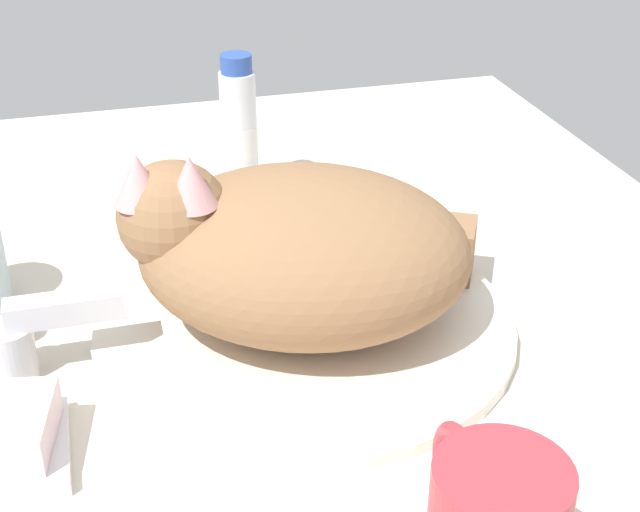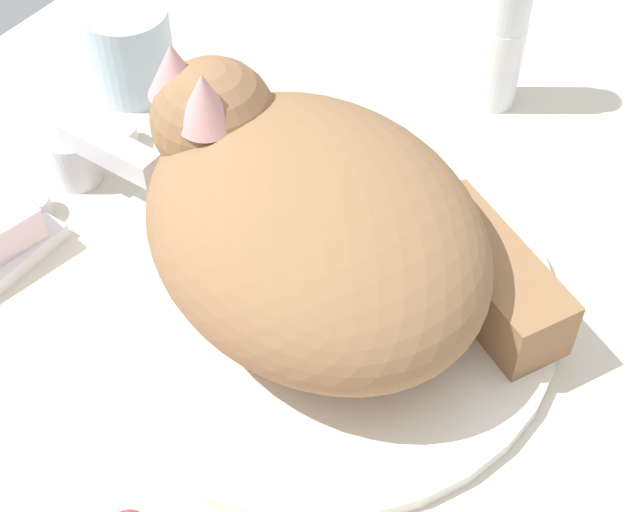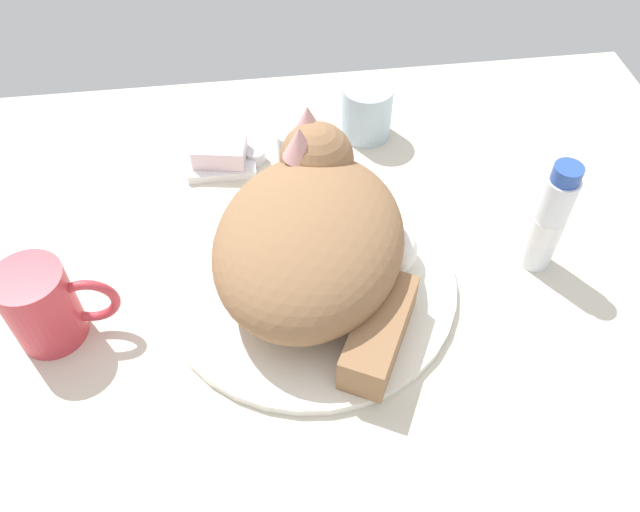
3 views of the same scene
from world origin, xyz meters
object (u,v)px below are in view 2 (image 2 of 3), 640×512
faucet (86,159)px  rinse_cup (131,51)px  cat (311,220)px  toothpaste_bottle (506,32)px

faucet → rinse_cup: (11.00, 5.04, 1.13)cm
faucet → rinse_cup: rinse_cup is taller
faucet → cat: size_ratio=0.39×
rinse_cup → toothpaste_bottle: (15.51, -26.04, 3.05)cm
faucet → toothpaste_bottle: size_ratio=0.85×
faucet → cat: bearing=-88.5°
faucet → toothpaste_bottle: toothpaste_bottle is taller
toothpaste_bottle → cat: bearing=178.3°
faucet → rinse_cup: size_ratio=1.63×
rinse_cup → toothpaste_bottle: toothpaste_bottle is taller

